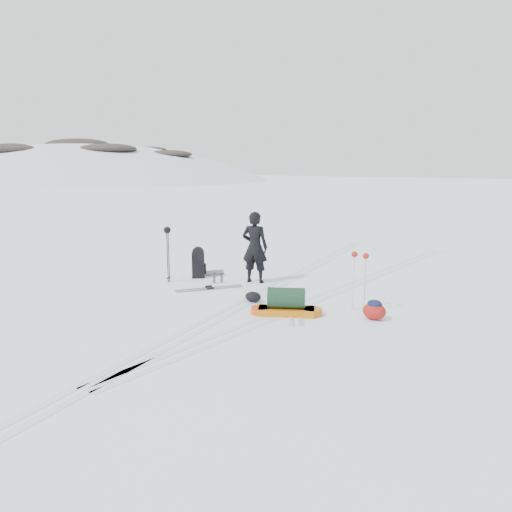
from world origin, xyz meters
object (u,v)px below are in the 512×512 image
object	(u,v)px
expedition_rucksack	(200,263)
skier	(255,247)
pulk_sled	(286,304)
ski_poles_black	(167,237)

from	to	relation	value
expedition_rucksack	skier	bearing A→B (deg)	-24.93
pulk_sled	expedition_rucksack	world-z (taller)	expedition_rucksack
pulk_sled	ski_poles_black	distance (m)	4.13
ski_poles_black	expedition_rucksack	bearing A→B (deg)	84.24
skier	expedition_rucksack	xyz separation A→B (m)	(-1.54, -0.25, -0.53)
skier	expedition_rucksack	size ratio (longest dim) A/B	2.05
expedition_rucksack	ski_poles_black	size ratio (longest dim) A/B	0.62
skier	ski_poles_black	xyz separation A→B (m)	(-1.93, -1.10, 0.26)
pulk_sled	skier	bearing A→B (deg)	108.92
expedition_rucksack	ski_poles_black	distance (m)	1.22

